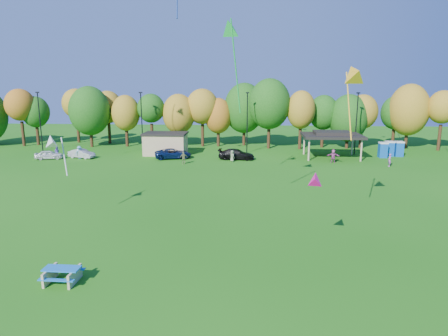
# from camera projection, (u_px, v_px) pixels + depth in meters

# --- Properties ---
(ground) EXTENTS (160.00, 160.00, 0.00)m
(ground) POSITION_uv_depth(u_px,v_px,m) (202.00, 281.00, 21.63)
(ground) COLOR #19600F
(ground) RESTS_ON ground
(tree_line) EXTENTS (93.57, 10.55, 11.15)m
(tree_line) POSITION_uv_depth(u_px,v_px,m) (229.00, 111.00, 64.83)
(tree_line) COLOR black
(tree_line) RESTS_ON ground
(lamp_posts) EXTENTS (64.50, 0.25, 9.09)m
(lamp_posts) POSITION_uv_depth(u_px,v_px,m) (247.00, 121.00, 59.47)
(lamp_posts) COLOR black
(lamp_posts) RESTS_ON ground
(utility_building) EXTENTS (6.30, 4.30, 3.25)m
(utility_building) POSITION_uv_depth(u_px,v_px,m) (166.00, 143.00, 59.00)
(utility_building) COLOR tan
(utility_building) RESTS_ON ground
(pavilion) EXTENTS (8.20, 6.20, 3.77)m
(pavilion) POSITION_uv_depth(u_px,v_px,m) (332.00, 135.00, 56.11)
(pavilion) COLOR tan
(pavilion) RESTS_ON ground
(porta_potties) EXTENTS (3.75, 2.31, 2.18)m
(porta_potties) POSITION_uv_depth(u_px,v_px,m) (390.00, 149.00, 57.31)
(porta_potties) COLOR #0D4CA9
(porta_potties) RESTS_ON ground
(picnic_table) EXTENTS (1.95, 1.62, 0.83)m
(picnic_table) POSITION_uv_depth(u_px,v_px,m) (62.00, 274.00, 21.35)
(picnic_table) COLOR tan
(picnic_table) RESTS_ON ground
(car_a) EXTENTS (3.93, 2.43, 1.25)m
(car_a) POSITION_uv_depth(u_px,v_px,m) (49.00, 155.00, 55.57)
(car_a) COLOR white
(car_a) RESTS_ON ground
(car_b) EXTENTS (4.09, 2.39, 1.27)m
(car_b) POSITION_uv_depth(u_px,v_px,m) (82.00, 154.00, 56.34)
(car_b) COLOR #AFAFB5
(car_b) RESTS_ON ground
(car_c) EXTENTS (5.51, 3.66, 1.41)m
(car_c) POSITION_uv_depth(u_px,v_px,m) (173.00, 154.00, 55.98)
(car_c) COLOR #0B1B45
(car_c) RESTS_ON ground
(car_d) EXTENTS (5.11, 2.41, 1.44)m
(car_d) POSITION_uv_depth(u_px,v_px,m) (236.00, 154.00, 55.35)
(car_d) COLOR black
(car_d) RESTS_ON ground
(far_person_0) EXTENTS (1.75, 0.74, 1.83)m
(far_person_0) POSITION_uv_depth(u_px,v_px,m) (333.00, 156.00, 52.97)
(far_person_0) COLOR #A54485
(far_person_0) RESTS_ON ground
(far_person_1) EXTENTS (0.87, 0.89, 1.55)m
(far_person_1) POSITION_uv_depth(u_px,v_px,m) (232.00, 156.00, 53.75)
(far_person_1) COLOR #758A5E
(far_person_1) RESTS_ON ground
(far_person_2) EXTENTS (1.07, 0.68, 1.69)m
(far_person_2) POSITION_uv_depth(u_px,v_px,m) (184.00, 158.00, 52.13)
(far_person_2) COLOR olive
(far_person_2) RESTS_ON ground
(far_person_3) EXTENTS (0.76, 0.60, 1.55)m
(far_person_3) POSITION_uv_depth(u_px,v_px,m) (57.00, 152.00, 56.97)
(far_person_3) COLOR #6352B5
(far_person_3) RESTS_ON ground
(far_person_4) EXTENTS (1.34, 1.17, 1.80)m
(far_person_4) POSITION_uv_depth(u_px,v_px,m) (80.00, 152.00, 55.72)
(far_person_4) COLOR #5790C1
(far_person_4) RESTS_ON ground
(far_person_5) EXTENTS (0.40, 0.61, 1.66)m
(far_person_5) POSITION_uv_depth(u_px,v_px,m) (390.00, 160.00, 50.65)
(far_person_5) COLOR #B057B9
(far_person_5) RESTS_ON ground
(kite_5) EXTENTS (1.73, 3.46, 5.61)m
(kite_5) POSITION_uv_depth(u_px,v_px,m) (353.00, 73.00, 26.36)
(kite_5) COLOR gold
(kite_6) EXTENTS (1.93, 4.37, 7.44)m
(kite_6) POSITION_uv_depth(u_px,v_px,m) (230.00, 28.00, 30.23)
(kite_6) COLOR green
(kite_11) EXTENTS (1.71, 2.02, 3.43)m
(kite_11) POSITION_uv_depth(u_px,v_px,m) (52.00, 141.00, 29.45)
(kite_11) COLOR #BCBCBC
(kite_14) EXTENTS (1.18, 1.43, 1.27)m
(kite_14) POSITION_uv_depth(u_px,v_px,m) (315.00, 178.00, 23.51)
(kite_14) COLOR #E10C84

